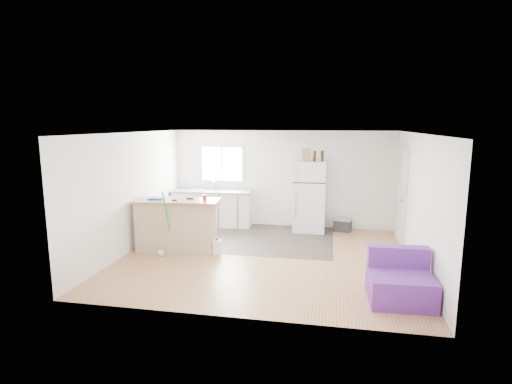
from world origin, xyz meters
TOP-DOWN VIEW (x-y plane):
  - room at (0.00, 0.00)m, footprint 5.51×5.01m
  - vinyl_zone at (-0.73, 1.25)m, footprint 4.05×2.50m
  - window at (-1.55, 2.49)m, footprint 1.18×0.06m
  - interior_door at (2.72, 1.55)m, footprint 0.11×0.92m
  - ceiling_fixture at (-1.20, 1.20)m, footprint 0.30×0.30m
  - kitchen_cabinets at (-1.74, 2.19)m, footprint 2.05×0.74m
  - peninsula at (-1.87, 0.12)m, footprint 1.77×0.81m
  - refrigerator at (0.71, 2.13)m, footprint 0.75×0.72m
  - cooler at (1.52, 2.22)m, footprint 0.48×0.38m
  - purple_seat at (2.25, -1.51)m, footprint 0.92×0.87m
  - cleaner_jug at (-0.98, -0.02)m, footprint 0.17×0.14m
  - mop at (-2.00, -0.29)m, footprint 0.23×0.37m
  - red_cup at (-1.26, 0.13)m, footprint 0.10×0.10m
  - blue_tray at (-2.27, 0.07)m, footprint 0.34×0.28m
  - tool_a at (-1.60, 0.21)m, footprint 0.15×0.07m
  - tool_b at (-1.85, 0.01)m, footprint 0.11×0.07m
  - cardboard_box at (0.62, 2.05)m, footprint 0.22×0.15m
  - bottle_left at (0.81, 2.02)m, footprint 0.08×0.08m
  - bottle_right at (0.99, 2.10)m, footprint 0.08×0.08m

SIDE VIEW (x-z plane):
  - vinyl_zone at x=-0.73m, z-range 0.00..0.00m
  - cleaner_jug at x=-0.98m, z-range -0.02..0.33m
  - cooler at x=1.52m, z-range 0.00..0.32m
  - mop at x=-2.00m, z-range -0.43..0.89m
  - purple_seat at x=2.25m, z-range -0.10..0.64m
  - kitchen_cabinets at x=-1.74m, z-range -0.13..1.05m
  - peninsula at x=-1.87m, z-range 0.01..1.06m
  - refrigerator at x=0.71m, z-range 0.00..1.70m
  - interior_door at x=2.72m, z-range -0.03..2.07m
  - tool_b at x=-1.85m, z-range 1.05..1.08m
  - tool_a at x=-1.60m, z-range 1.05..1.08m
  - blue_tray at x=-2.27m, z-range 1.05..1.09m
  - red_cup at x=-1.26m, z-range 1.05..1.17m
  - room at x=0.00m, z-range -0.01..2.41m
  - window at x=-1.55m, z-range 1.06..2.04m
  - bottle_left at x=0.81m, z-range 1.69..1.94m
  - bottle_right at x=0.99m, z-range 1.69..1.94m
  - cardboard_box at x=0.62m, z-range 1.69..1.99m
  - ceiling_fixture at x=-1.20m, z-range 2.32..2.40m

